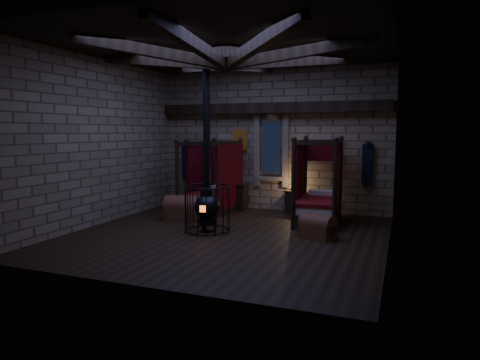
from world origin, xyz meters
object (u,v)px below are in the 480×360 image
(trunk_right, at_px, (317,227))
(stove, at_px, (207,205))
(trunk_left, at_px, (183,209))
(bed_left, at_px, (212,195))
(bed_right, at_px, (318,202))

(trunk_right, distance_m, stove, 2.60)
(trunk_left, relative_size, trunk_right, 1.16)
(bed_left, relative_size, trunk_right, 2.40)
(trunk_left, bearing_deg, stove, -51.17)
(trunk_left, bearing_deg, trunk_right, -21.44)
(stove, bearing_deg, trunk_right, 2.09)
(trunk_right, bearing_deg, bed_left, 174.02)
(bed_left, distance_m, trunk_left, 1.28)
(bed_right, xyz_separation_m, trunk_right, (0.30, -1.69, -0.28))
(bed_left, distance_m, trunk_right, 3.92)
(bed_left, height_order, trunk_right, bed_left)
(bed_left, xyz_separation_m, bed_right, (3.14, -0.18, 0.02))
(bed_left, height_order, stove, stove)
(stove, bearing_deg, bed_left, 106.70)
(trunk_right, height_order, stove, stove)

